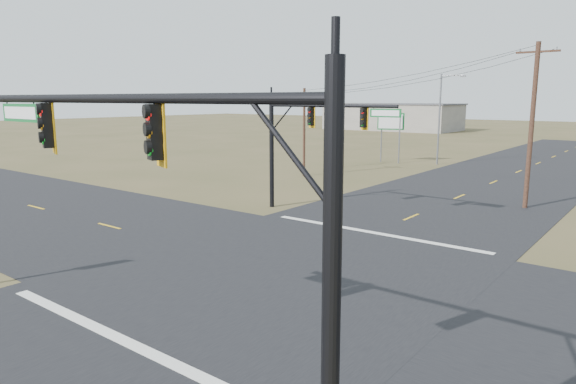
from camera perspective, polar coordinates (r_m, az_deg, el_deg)
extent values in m
plane|color=brown|center=(20.72, -0.46, -8.83)|extent=(320.00, 320.00, 0.00)
cube|color=black|center=(20.72, -0.46, -8.80)|extent=(160.00, 14.00, 0.02)
cube|color=black|center=(20.72, -0.46, -8.80)|extent=(14.00, 160.00, 0.02)
cube|color=silver|center=(15.95, -17.99, -15.32)|extent=(12.00, 0.40, 0.01)
cube|color=silver|center=(26.76, 9.54, -4.47)|extent=(12.00, 0.40, 0.01)
cylinder|color=black|center=(7.96, 4.82, -12.59)|extent=(0.30, 0.30, 7.40)
cylinder|color=black|center=(11.12, -18.79, 9.80)|extent=(10.57, 0.19, 0.19)
cube|color=#0D5D26|center=(14.63, -27.56, 7.81)|extent=(1.80, 0.05, 0.45)
cylinder|color=black|center=(32.28, -1.83, 4.46)|extent=(0.28, 0.28, 7.00)
cylinder|color=black|center=(29.59, 4.59, 9.53)|extent=(8.51, 0.18, 0.18)
cube|color=#0D5D26|center=(27.82, 10.78, 8.61)|extent=(1.80, 0.05, 0.45)
cylinder|color=#4E3021|center=(35.10, 25.44, 6.54)|extent=(0.29, 0.29, 10.17)
cube|color=#4E3021|center=(35.17, 26.02, 13.83)|extent=(2.49, 0.20, 0.12)
cylinder|color=#4E3021|center=(45.52, 1.80, 6.61)|extent=(0.22, 0.22, 7.71)
cube|color=#4E3021|center=(45.42, 1.83, 10.72)|extent=(1.89, 0.14, 0.12)
cylinder|color=slate|center=(56.90, 10.34, 5.97)|extent=(0.14, 0.14, 5.30)
cylinder|color=slate|center=(55.96, 12.27, 5.84)|extent=(0.14, 0.14, 5.30)
cube|color=#0D5D26|center=(56.32, 11.36, 7.70)|extent=(2.66, 1.10, 1.77)
cylinder|color=slate|center=(55.88, 16.45, 7.71)|extent=(0.19, 0.19, 9.32)
cylinder|color=slate|center=(55.49, 17.78, 12.24)|extent=(2.24, 0.11, 0.11)
cube|color=slate|center=(55.11, 18.89, 12.09)|extent=(0.54, 0.31, 0.17)
cylinder|color=black|center=(51.34, 4.97, 4.79)|extent=(0.19, 0.19, 3.76)
cylinder|color=black|center=(68.74, 5.36, 6.56)|extent=(0.22, 0.22, 4.70)
cube|color=gray|center=(117.63, 11.50, 8.14)|extent=(28.00, 14.00, 5.50)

